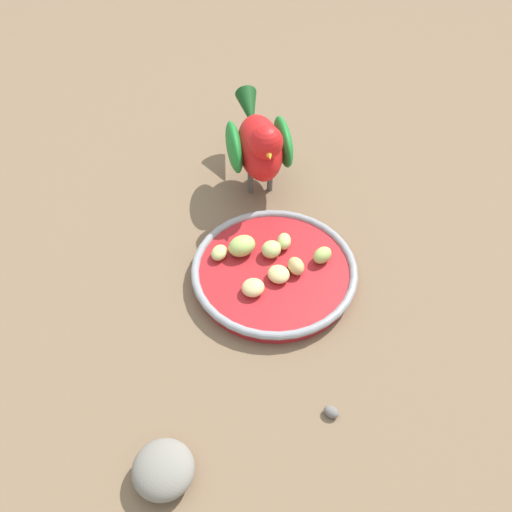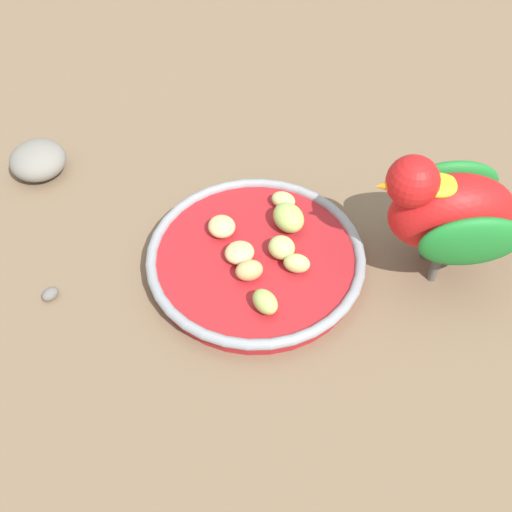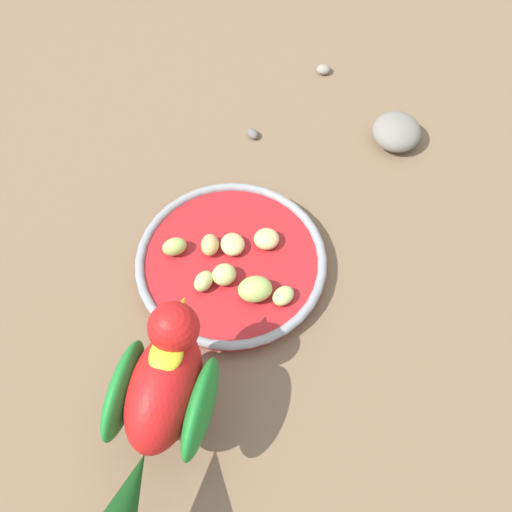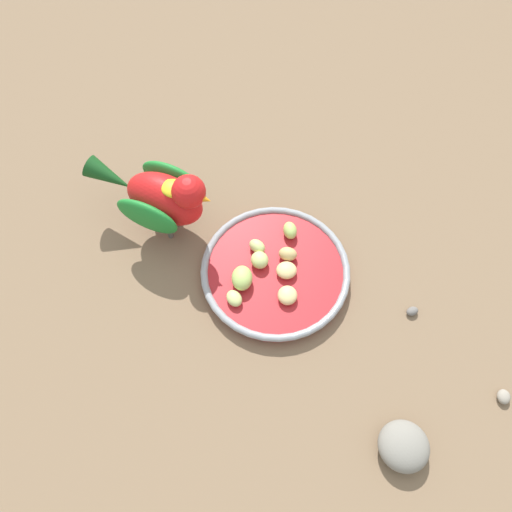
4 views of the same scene
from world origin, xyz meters
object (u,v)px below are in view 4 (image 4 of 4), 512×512
(apple_piece_0, at_px, (242,278))
(parrot, at_px, (162,196))
(apple_piece_7, at_px, (288,254))
(pebble_0, at_px, (412,311))
(apple_piece_6, at_px, (260,260))
(rock_large, at_px, (404,446))
(apple_piece_1, at_px, (257,246))
(apple_piece_5, at_px, (234,298))
(apple_piece_4, at_px, (290,230))
(apple_piece_2, at_px, (287,273))
(apple_piece_3, at_px, (285,296))
(pebble_1, at_px, (504,397))
(feeding_bowl, at_px, (275,272))

(apple_piece_0, height_order, parrot, parrot)
(apple_piece_7, height_order, pebble_0, apple_piece_7)
(apple_piece_0, height_order, pebble_0, apple_piece_0)
(apple_piece_6, distance_m, apple_piece_7, 0.04)
(rock_large, bearing_deg, apple_piece_0, -151.01)
(apple_piece_1, distance_m, apple_piece_5, 0.09)
(apple_piece_4, bearing_deg, rock_large, 10.28)
(apple_piece_2, bearing_deg, apple_piece_1, -147.76)
(apple_piece_5, bearing_deg, apple_piece_4, 130.31)
(apple_piece_1, distance_m, parrot, 0.16)
(apple_piece_1, relative_size, rock_large, 0.41)
(apple_piece_3, distance_m, pebble_1, 0.33)
(apple_piece_4, distance_m, rock_large, 0.34)
(parrot, bearing_deg, apple_piece_6, -4.41)
(apple_piece_5, height_order, rock_large, rock_large)
(apple_piece_7, xyz_separation_m, parrot, (-0.11, -0.17, 0.06))
(pebble_1, bearing_deg, apple_piece_5, -123.36)
(apple_piece_2, height_order, apple_piece_7, apple_piece_7)
(feeding_bowl, xyz_separation_m, apple_piece_2, (0.01, 0.01, 0.01))
(pebble_0, bearing_deg, pebble_1, 27.22)
(apple_piece_3, height_order, pebble_0, apple_piece_3)
(apple_piece_1, xyz_separation_m, apple_piece_7, (0.02, 0.04, 0.00))
(apple_piece_5, distance_m, pebble_0, 0.26)
(apple_piece_3, relative_size, parrot, 0.16)
(apple_piece_7, bearing_deg, pebble_1, 41.11)
(apple_piece_7, bearing_deg, pebble_0, 52.40)
(apple_piece_4, xyz_separation_m, pebble_1, (0.31, 0.22, -0.02))
(apple_piece_2, relative_size, parrot, 0.16)
(apple_piece_1, bearing_deg, apple_piece_4, 105.39)
(apple_piece_7, bearing_deg, apple_piece_1, -119.51)
(apple_piece_3, bearing_deg, pebble_0, 72.30)
(apple_piece_4, distance_m, apple_piece_6, 0.07)
(rock_large, bearing_deg, pebble_0, 154.42)
(apple_piece_4, distance_m, apple_piece_7, 0.04)
(apple_piece_4, height_order, apple_piece_5, apple_piece_4)
(apple_piece_2, xyz_separation_m, rock_large, (0.27, 0.08, -0.01))
(apple_piece_1, relative_size, pebble_0, 1.50)
(apple_piece_7, distance_m, parrot, 0.21)
(apple_piece_3, relative_size, pebble_1, 1.48)
(apple_piece_4, height_order, pebble_1, apple_piece_4)
(apple_piece_3, xyz_separation_m, pebble_0, (0.06, 0.18, -0.02))
(apple_piece_7, bearing_deg, apple_piece_0, -72.02)
(apple_piece_3, distance_m, apple_piece_7, 0.07)
(apple_piece_6, relative_size, rock_large, 0.43)
(parrot, height_order, pebble_0, parrot)
(apple_piece_5, height_order, apple_piece_6, apple_piece_6)
(apple_piece_1, bearing_deg, pebble_1, 43.40)
(apple_piece_5, bearing_deg, rock_large, 34.49)
(feeding_bowl, distance_m, apple_piece_4, 0.07)
(apple_piece_2, bearing_deg, pebble_0, 60.93)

